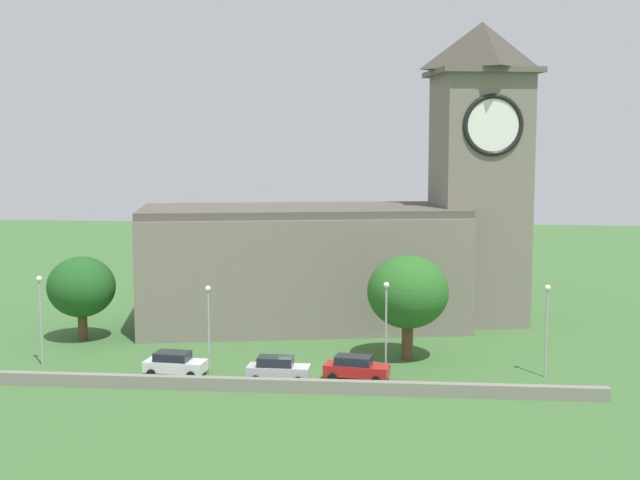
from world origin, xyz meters
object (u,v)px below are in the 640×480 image
object	(u,v)px
streetlamp_central	(386,313)
tree_riverside_east	(408,292)
car_silver	(278,369)
streetlamp_west_end	(40,306)
car_white	(175,363)
church	(357,236)
car_red	(356,368)
tree_by_tower	(81,287)
streetlamp_east_mid	(547,316)
streetlamp_west_mid	(208,314)

from	to	relation	value
streetlamp_central	tree_riverside_east	bearing A→B (deg)	69.45
car_silver	streetlamp_west_end	xyz separation A→B (m)	(-18.93, 2.74, 3.77)
car_white	car_silver	world-z (taller)	car_silver
church	car_white	xyz separation A→B (m)	(-12.62, -19.33, -7.45)
car_red	tree_by_tower	bearing A→B (deg)	157.46
car_white	streetlamp_central	bearing A→B (deg)	6.52
streetlamp_central	streetlamp_east_mid	bearing A→B (deg)	1.43
car_white	streetlamp_west_end	xyz separation A→B (m)	(-11.03, 1.79, 3.81)
car_silver	streetlamp_west_mid	xyz separation A→B (m)	(-5.57, 2.17, 3.52)
streetlamp_west_mid	church	bearing A→B (deg)	60.39
tree_riverside_east	streetlamp_west_end	bearing A→B (deg)	-171.25
tree_by_tower	tree_riverside_east	bearing A→B (deg)	-8.18
car_white	car_red	bearing A→B (deg)	0.27
tree_by_tower	church	bearing A→B (deg)	21.15
car_white	tree_riverside_east	distance (m)	18.92
streetlamp_west_mid	car_white	bearing A→B (deg)	-152.37
car_silver	car_red	world-z (taller)	car_silver
car_white	streetlamp_central	size ratio (longest dim) A/B	0.67
streetlamp_central	streetlamp_east_mid	xyz separation A→B (m)	(11.78, 0.29, -0.04)
car_red	streetlamp_west_mid	world-z (taller)	streetlamp_west_mid
church	streetlamp_west_end	bearing A→B (deg)	-143.45
church	streetlamp_west_end	xyz separation A→B (m)	(-23.65, -17.53, -3.64)
streetlamp_east_mid	car_white	bearing A→B (deg)	-175.66
car_white	car_red	xyz separation A→B (m)	(13.52, 0.06, 0.00)
streetlamp_east_mid	tree_riverside_east	world-z (taller)	tree_riverside_east
car_silver	car_red	xyz separation A→B (m)	(5.62, 1.02, -0.04)
car_red	streetlamp_central	size ratio (longest dim) A/B	0.70
car_silver	streetlamp_west_end	world-z (taller)	streetlamp_west_end
tree_by_tower	car_red	bearing A→B (deg)	-22.54
car_silver	streetlamp_east_mid	bearing A→B (deg)	8.83
car_silver	streetlamp_east_mid	world-z (taller)	streetlamp_east_mid
car_white	car_red	distance (m)	13.52
car_red	tree_by_tower	xyz separation A→B (m)	(-24.45, 10.15, 3.81)
church	car_white	distance (m)	24.26
streetlamp_west_end	car_white	bearing A→B (deg)	-9.24
streetlamp_west_mid	tree_by_tower	size ratio (longest dim) A/B	0.90
streetlamp_central	tree_riverside_east	size ratio (longest dim) A/B	0.83
tree_by_tower	tree_riverside_east	world-z (taller)	tree_riverside_east
streetlamp_central	streetlamp_east_mid	world-z (taller)	streetlamp_central
streetlamp_central	church	bearing A→B (deg)	99.83
streetlamp_west_end	church	bearing A→B (deg)	36.55
church	streetlamp_west_mid	xyz separation A→B (m)	(-10.29, -18.11, -3.89)
car_white	tree_by_tower	bearing A→B (deg)	136.94
car_white	streetlamp_central	distance (m)	16.21
car_silver	car_red	distance (m)	5.71
car_white	streetlamp_east_mid	size ratio (longest dim) A/B	0.68
church	tree_riverside_east	bearing A→B (deg)	-70.46
tree_by_tower	tree_riverside_east	distance (m)	28.53
streetlamp_central	car_white	bearing A→B (deg)	-173.48
church	streetlamp_west_end	distance (m)	29.67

